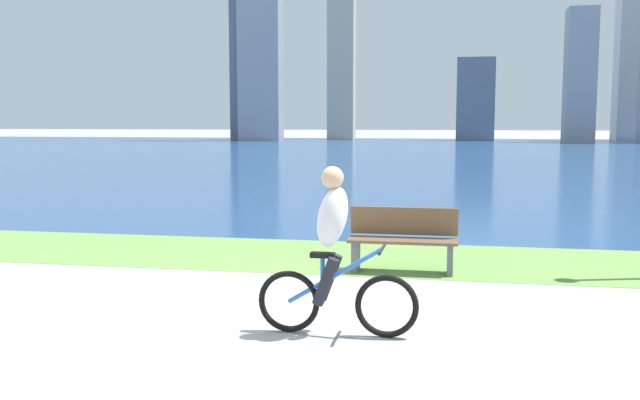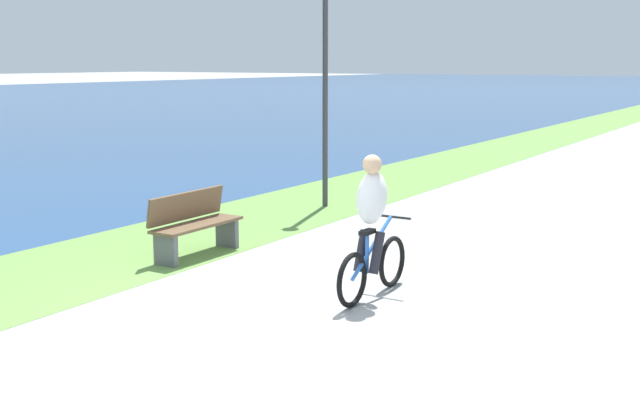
{
  "view_description": "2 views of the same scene",
  "coord_description": "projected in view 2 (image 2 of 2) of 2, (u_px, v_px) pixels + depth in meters",
  "views": [
    {
      "loc": [
        2.45,
        -7.55,
        2.1
      ],
      "look_at": [
        0.96,
        0.17,
        1.22
      ],
      "focal_mm": 39.91,
      "sensor_mm": 36.0,
      "label": 1
    },
    {
      "loc": [
        -6.55,
        -5.04,
        2.69
      ],
      "look_at": [
        1.39,
        -0.08,
        1.06
      ],
      "focal_mm": 44.63,
      "sensor_mm": 36.0,
      "label": 2
    }
  ],
  "objects": [
    {
      "name": "grass_strip_bayside",
      "position": [
        50.0,
        274.0,
        10.2
      ],
      "size": [
        120.0,
        2.73,
        0.01
      ],
      "primitive_type": "cube",
      "color": "#6B9947",
      "rests_on": "ground"
    },
    {
      "name": "cyclist_lead",
      "position": [
        372.0,
        227.0,
        9.06
      ],
      "size": [
        1.59,
        0.52,
        1.66
      ],
      "color": "black",
      "rests_on": "ground"
    },
    {
      "name": "lamppost_tall",
      "position": [
        325.0,
        53.0,
        14.48
      ],
      "size": [
        0.28,
        0.28,
        4.43
      ],
      "color": "#38383D",
      "rests_on": "ground"
    },
    {
      "name": "ground_plane",
      "position": [
        246.0,
        315.0,
        8.56
      ],
      "size": [
        300.0,
        300.0,
        0.0
      ],
      "primitive_type": "plane",
      "color": "#9E9E99"
    },
    {
      "name": "bench_near_path",
      "position": [
        194.0,
        224.0,
        11.09
      ],
      "size": [
        1.5,
        0.47,
        0.9
      ],
      "color": "brown",
      "rests_on": "ground"
    }
  ]
}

